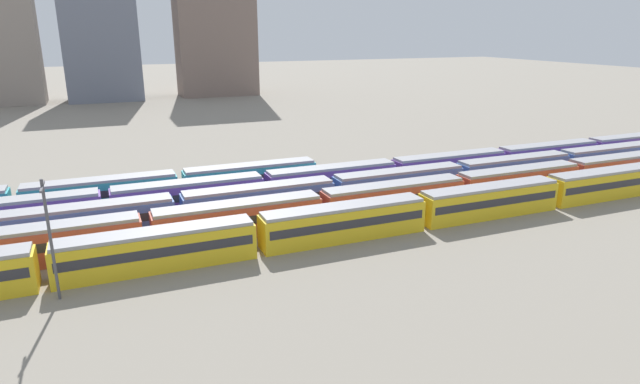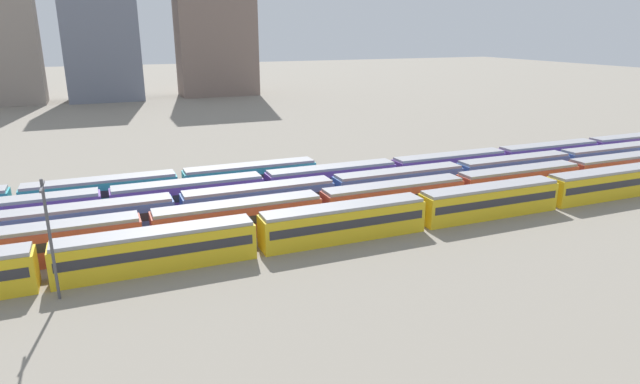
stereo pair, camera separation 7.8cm
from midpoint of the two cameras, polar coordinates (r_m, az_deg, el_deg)
ground_plane at (r=62.50m, az=-29.55°, el=-5.21°), size 600.00×600.00×0.00m
train_track_0 at (r=56.17m, az=2.53°, el=-3.17°), size 93.60×3.06×3.75m
train_track_1 at (r=64.53m, az=7.82°, el=-0.62°), size 93.60×3.06×3.75m
train_track_2 at (r=66.46m, az=1.36°, el=0.06°), size 112.50×3.06×3.75m
train_track_3 at (r=76.04m, az=7.77°, el=2.08°), size 112.50×3.06×3.75m
train_track_4 at (r=71.16m, az=-22.22°, el=-0.09°), size 55.80×3.06×3.75m
catenary_pole_0 at (r=47.56m, az=-26.86°, el=-4.06°), size 0.24×3.20×10.21m
distant_building_1 at (r=182.36m, az=-30.48°, el=13.87°), size 16.75×12.67×37.09m
distant_building_2 at (r=181.04m, az=-22.48°, el=15.75°), size 21.52×15.70×42.55m
distant_building_3 at (r=185.07m, az=-11.20°, el=17.93°), size 24.94×13.30×50.65m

